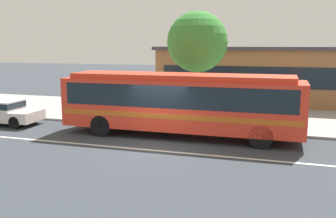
% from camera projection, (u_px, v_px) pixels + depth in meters
% --- Properties ---
extents(ground_plane, '(120.00, 120.00, 0.00)m').
position_uv_depth(ground_plane, '(155.00, 145.00, 16.05)').
color(ground_plane, '#333A41').
extents(sidewalk_slab, '(60.00, 8.00, 0.12)m').
position_uv_depth(sidewalk_slab, '(194.00, 114.00, 22.78)').
color(sidewalk_slab, '#9D9996').
rests_on(sidewalk_slab, ground_plane).
extents(lane_stripe_center, '(56.00, 0.16, 0.01)m').
position_uv_depth(lane_stripe_center, '(148.00, 150.00, 15.30)').
color(lane_stripe_center, silver).
rests_on(lane_stripe_center, ground_plane).
extents(transit_bus, '(11.06, 2.50, 2.92)m').
position_uv_depth(transit_bus, '(180.00, 101.00, 17.29)').
color(transit_bus, red).
rests_on(transit_bus, ground_plane).
extents(sedan_behind_bus, '(4.31, 1.94, 1.29)m').
position_uv_depth(sedan_behind_bus, '(0.00, 111.00, 20.18)').
color(sedan_behind_bus, silver).
rests_on(sedan_behind_bus, ground_plane).
extents(pedestrian_waiting_near_sign, '(0.36, 0.36, 1.65)m').
position_uv_depth(pedestrian_waiting_near_sign, '(146.00, 104.00, 20.25)').
color(pedestrian_waiting_near_sign, navy).
rests_on(pedestrian_waiting_near_sign, sidewalk_slab).
extents(bus_stop_sign, '(0.17, 0.43, 2.43)m').
position_uv_depth(bus_stop_sign, '(267.00, 99.00, 17.81)').
color(bus_stop_sign, gray).
rests_on(bus_stop_sign, sidewalk_slab).
extents(street_tree_near_stop, '(3.42, 3.42, 5.98)m').
position_uv_depth(street_tree_near_stop, '(197.00, 42.00, 21.05)').
color(street_tree_near_stop, brown).
rests_on(street_tree_near_stop, sidewalk_slab).
extents(station_building, '(16.38, 7.30, 4.10)m').
position_uv_depth(station_building, '(273.00, 74.00, 27.71)').
color(station_building, '#93623C').
rests_on(station_building, ground_plane).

